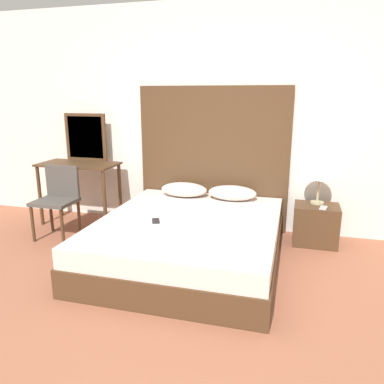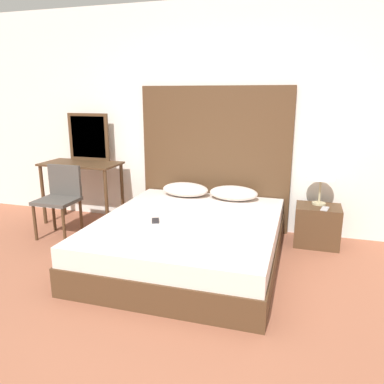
# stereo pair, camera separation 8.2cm
# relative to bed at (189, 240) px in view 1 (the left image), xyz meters

# --- Properties ---
(ground_plane) EXTENTS (16.00, 16.00, 0.00)m
(ground_plane) POSITION_rel_bed_xyz_m (0.11, -1.20, -0.22)
(ground_plane) COLOR #9E5B42
(wall_back) EXTENTS (10.00, 0.06, 2.70)m
(wall_back) POSITION_rel_bed_xyz_m (0.11, 1.13, 1.13)
(wall_back) COLOR white
(wall_back) RESTS_ON ground_plane
(bed) EXTENTS (1.76, 2.07, 0.44)m
(bed) POSITION_rel_bed_xyz_m (0.00, 0.00, 0.00)
(bed) COLOR #4C331E
(bed) RESTS_ON ground_plane
(headboard) EXTENTS (1.84, 0.05, 1.74)m
(headboard) POSITION_rel_bed_xyz_m (0.00, 1.06, 0.65)
(headboard) COLOR #4C331E
(headboard) RESTS_ON ground_plane
(pillow_left) EXTENTS (0.56, 0.35, 0.16)m
(pillow_left) POSITION_rel_bed_xyz_m (-0.30, 0.81, 0.30)
(pillow_left) COLOR silver
(pillow_left) RESTS_ON bed
(pillow_right) EXTENTS (0.56, 0.35, 0.16)m
(pillow_right) POSITION_rel_bed_xyz_m (0.30, 0.81, 0.30)
(pillow_right) COLOR silver
(pillow_right) RESTS_ON bed
(phone_on_bed) EXTENTS (0.12, 0.17, 0.01)m
(phone_on_bed) POSITION_rel_bed_xyz_m (-0.29, -0.16, 0.23)
(phone_on_bed) COLOR #232328
(phone_on_bed) RESTS_ON bed
(nightstand) EXTENTS (0.48, 0.38, 0.45)m
(nightstand) POSITION_rel_bed_xyz_m (1.25, 0.80, 0.01)
(nightstand) COLOR #4C331E
(nightstand) RESTS_ON ground_plane
(table_lamp) EXTENTS (0.31, 0.31, 0.42)m
(table_lamp) POSITION_rel_bed_xyz_m (1.25, 0.87, 0.57)
(table_lamp) COLOR tan
(table_lamp) RESTS_ON nightstand
(phone_on_nightstand) EXTENTS (0.10, 0.16, 0.01)m
(phone_on_nightstand) POSITION_rel_bed_xyz_m (1.31, 0.70, 0.24)
(phone_on_nightstand) COLOR #B7B7BC
(phone_on_nightstand) RESTS_ON nightstand
(vanity_desk) EXTENTS (1.00, 0.50, 0.79)m
(vanity_desk) POSITION_rel_bed_xyz_m (-1.68, 0.74, 0.43)
(vanity_desk) COLOR #4C331E
(vanity_desk) RESTS_ON ground_plane
(vanity_mirror) EXTENTS (0.58, 0.03, 0.61)m
(vanity_mirror) POSITION_rel_bed_xyz_m (-1.68, 0.96, 0.88)
(vanity_mirror) COLOR #4C331E
(vanity_mirror) RESTS_ON vanity_desk
(chair) EXTENTS (0.45, 0.40, 0.83)m
(chair) POSITION_rel_bed_xyz_m (-1.66, 0.25, 0.27)
(chair) COLOR #4C4742
(chair) RESTS_ON ground_plane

